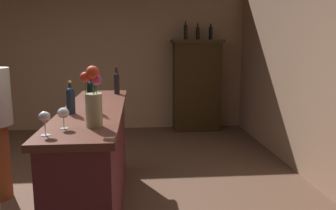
% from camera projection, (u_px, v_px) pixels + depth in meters
% --- Properties ---
extents(wall_back, '(5.75, 0.12, 2.66)m').
position_uv_depth(wall_back, '(93.00, 59.00, 6.44)').
color(wall_back, tan).
rests_on(wall_back, ground).
extents(bar_counter, '(0.54, 2.33, 1.03)m').
position_uv_depth(bar_counter, '(95.00, 161.00, 3.26)').
color(bar_counter, '#5D252E').
rests_on(bar_counter, ground).
extents(display_cabinet, '(0.94, 0.43, 1.68)m').
position_uv_depth(display_cabinet, '(197.00, 84.00, 6.38)').
color(display_cabinet, '#31220E').
rests_on(display_cabinet, ground).
extents(wine_bottle_chardonnay, '(0.06, 0.06, 0.32)m').
position_uv_depth(wine_bottle_chardonnay, '(117.00, 82.00, 4.00)').
color(wine_bottle_chardonnay, black).
rests_on(wine_bottle_chardonnay, bar_counter).
extents(wine_bottle_malbec, '(0.07, 0.07, 0.27)m').
position_uv_depth(wine_bottle_malbec, '(90.00, 87.00, 3.68)').
color(wine_bottle_malbec, black).
rests_on(wine_bottle_malbec, bar_counter).
extents(wine_bottle_syrah, '(0.07, 0.07, 0.33)m').
position_uv_depth(wine_bottle_syrah, '(91.00, 94.00, 2.98)').
color(wine_bottle_syrah, black).
rests_on(wine_bottle_syrah, bar_counter).
extents(wine_bottle_rose, '(0.07, 0.07, 0.28)m').
position_uv_depth(wine_bottle_rose, '(71.00, 99.00, 2.88)').
color(wine_bottle_rose, '#1A2638').
rests_on(wine_bottle_rose, bar_counter).
extents(wine_glass_front, '(0.07, 0.07, 0.16)m').
position_uv_depth(wine_glass_front, '(45.00, 118.00, 2.20)').
color(wine_glass_front, white).
rests_on(wine_glass_front, bar_counter).
extents(wine_glass_mid, '(0.08, 0.08, 0.15)m').
position_uv_depth(wine_glass_mid, '(63.00, 114.00, 2.37)').
color(wine_glass_mid, white).
rests_on(wine_glass_mid, bar_counter).
extents(flower_arrangement, '(0.15, 0.13, 0.43)m').
position_uv_depth(flower_arrangement, '(93.00, 99.00, 2.41)').
color(flower_arrangement, tan).
rests_on(flower_arrangement, bar_counter).
extents(cheese_plate, '(0.18, 0.18, 0.01)m').
position_uv_depth(cheese_plate, '(94.00, 94.00, 3.98)').
color(cheese_plate, white).
rests_on(cheese_plate, bar_counter).
extents(display_bottle_left, '(0.07, 0.07, 0.33)m').
position_uv_depth(display_bottle_left, '(186.00, 31.00, 6.20)').
color(display_bottle_left, black).
rests_on(display_bottle_left, display_cabinet).
extents(display_bottle_midleft, '(0.07, 0.07, 0.30)m').
position_uv_depth(display_bottle_midleft, '(198.00, 32.00, 6.22)').
color(display_bottle_midleft, black).
rests_on(display_bottle_midleft, display_cabinet).
extents(display_bottle_center, '(0.07, 0.07, 0.30)m').
position_uv_depth(display_bottle_center, '(211.00, 32.00, 6.24)').
color(display_bottle_center, black).
rests_on(display_bottle_center, display_cabinet).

